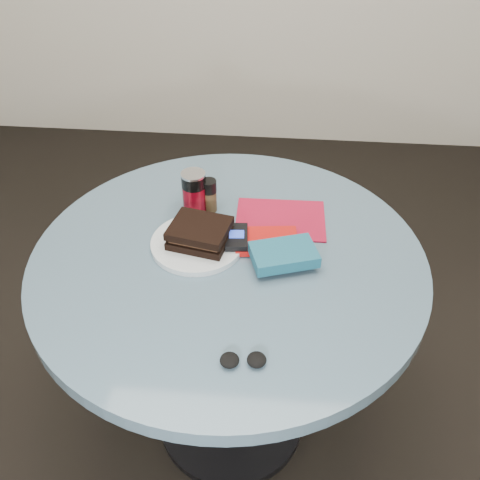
# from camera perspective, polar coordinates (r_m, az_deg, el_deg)

# --- Properties ---
(ground) EXTENTS (4.00, 4.00, 0.00)m
(ground) POSITION_cam_1_polar(r_m,az_deg,el_deg) (1.93, -0.94, -18.62)
(ground) COLOR black
(ground) RESTS_ON ground
(table) EXTENTS (1.00, 1.00, 0.75)m
(table) POSITION_cam_1_polar(r_m,az_deg,el_deg) (1.46, -1.18, -6.39)
(table) COLOR black
(table) RESTS_ON ground
(plate) EXTENTS (0.29, 0.29, 0.02)m
(plate) POSITION_cam_1_polar(r_m,az_deg,el_deg) (1.38, -4.57, -0.35)
(plate) COLOR silver
(plate) RESTS_ON table
(sandwich) EXTENTS (0.17, 0.15, 0.05)m
(sandwich) POSITION_cam_1_polar(r_m,az_deg,el_deg) (1.36, -4.30, 0.74)
(sandwich) COLOR black
(sandwich) RESTS_ON plate
(soda_can) EXTENTS (0.08, 0.08, 0.12)m
(soda_can) POSITION_cam_1_polar(r_m,az_deg,el_deg) (1.47, -4.91, 5.06)
(soda_can) COLOR maroon
(soda_can) RESTS_ON table
(pepper_grinder) EXTENTS (0.04, 0.04, 0.10)m
(pepper_grinder) POSITION_cam_1_polar(r_m,az_deg,el_deg) (1.48, -3.30, 4.78)
(pepper_grinder) COLOR #42321C
(pepper_grinder) RESTS_ON table
(magazine) EXTENTS (0.24, 0.19, 0.00)m
(magazine) POSITION_cam_1_polar(r_m,az_deg,el_deg) (1.47, 4.33, 2.22)
(magazine) COLOR maroon
(magazine) RESTS_ON table
(red_book) EXTENTS (0.17, 0.12, 0.01)m
(red_book) POSITION_cam_1_polar(r_m,az_deg,el_deg) (1.38, 2.84, -0.10)
(red_book) COLOR #AD0F0D
(red_book) RESTS_ON magazine
(novel) EXTENTS (0.18, 0.14, 0.03)m
(novel) POSITION_cam_1_polar(r_m,az_deg,el_deg) (1.31, 4.69, -1.55)
(novel) COLOR navy
(novel) RESTS_ON red_book
(mp3_player) EXTENTS (0.06, 0.10, 0.02)m
(mp3_player) POSITION_cam_1_polar(r_m,az_deg,el_deg) (1.37, -0.36, 0.34)
(mp3_player) COLOR black
(mp3_player) RESTS_ON red_book
(headphones) EXTENTS (0.10, 0.05, 0.02)m
(headphones) POSITION_cam_1_polar(r_m,az_deg,el_deg) (1.11, 0.33, -12.68)
(headphones) COLOR black
(headphones) RESTS_ON table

